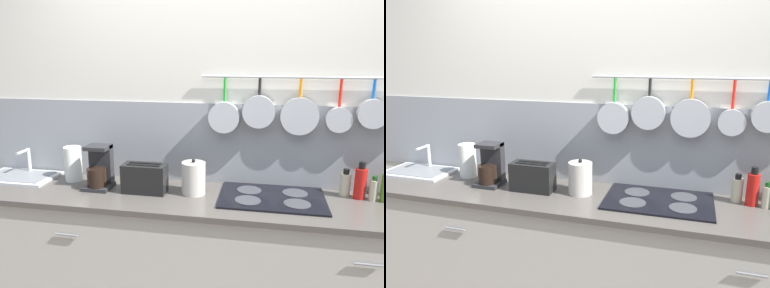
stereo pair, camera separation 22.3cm
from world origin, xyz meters
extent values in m
cube|color=silver|center=(0.00, 0.33, 1.30)|extent=(7.20, 0.06, 2.60)
cube|color=gray|center=(0.00, 0.33, 1.15)|extent=(7.20, 0.07, 0.54)
cylinder|color=#B7BABF|center=(0.59, 0.28, 1.60)|extent=(1.43, 0.02, 0.02)
cylinder|color=green|center=(0.03, 0.28, 1.52)|extent=(0.02, 0.02, 0.15)
cylinder|color=#B7BABF|center=(0.03, 0.25, 1.34)|extent=(0.20, 0.06, 0.20)
cylinder|color=black|center=(0.25, 0.28, 1.54)|extent=(0.02, 0.02, 0.11)
cylinder|color=#B7BABF|center=(0.25, 0.25, 1.38)|extent=(0.20, 0.06, 0.20)
cylinder|color=orange|center=(0.50, 0.28, 1.53)|extent=(0.02, 0.02, 0.11)
cylinder|color=#B7BABF|center=(0.50, 0.26, 1.36)|extent=(0.23, 0.04, 0.23)
cylinder|color=red|center=(0.73, 0.28, 1.51)|extent=(0.02, 0.02, 0.17)
cylinder|color=#B7BABF|center=(0.73, 0.25, 1.35)|extent=(0.16, 0.05, 0.16)
cylinder|color=#1959B2|center=(0.92, 0.28, 1.54)|extent=(0.02, 0.02, 0.11)
cylinder|color=#B7BABF|center=(0.92, 0.25, 1.39)|extent=(0.18, 0.05, 0.18)
cube|color=#B7B2A8|center=(0.00, 0.00, 0.42)|extent=(3.35, 0.54, 0.85)
cylinder|color=slate|center=(-0.84, -0.28, 0.70)|extent=(0.14, 0.01, 0.01)
cylinder|color=slate|center=(0.84, -0.28, 0.70)|extent=(0.14, 0.01, 0.01)
cube|color=#4C4742|center=(0.00, 0.00, 0.87)|extent=(3.39, 0.58, 0.03)
cube|color=#B7BABF|center=(-1.40, 0.11, 0.89)|extent=(0.50, 0.32, 0.01)
cube|color=slate|center=(-1.40, 0.11, 0.90)|extent=(0.43, 0.26, 0.00)
cylinder|color=#B7BABF|center=(-1.40, 0.23, 0.98)|extent=(0.03, 0.03, 0.19)
cylinder|color=#B7BABF|center=(-1.40, 0.17, 1.06)|extent=(0.02, 0.13, 0.02)
cylinder|color=white|center=(-1.00, 0.14, 1.00)|extent=(0.12, 0.12, 0.24)
cube|color=#262628|center=(-0.76, 0.02, 0.89)|extent=(0.17, 0.17, 0.02)
cube|color=#262628|center=(-0.76, 0.08, 1.02)|extent=(0.15, 0.06, 0.28)
cylinder|color=black|center=(-0.76, 0.00, 0.97)|extent=(0.13, 0.13, 0.12)
cube|color=#262628|center=(-0.76, 0.04, 1.15)|extent=(0.15, 0.13, 0.02)
cube|color=black|center=(-0.44, 0.01, 0.97)|extent=(0.28, 0.13, 0.18)
cube|color=black|center=(-0.44, -0.01, 1.07)|extent=(0.21, 0.02, 0.00)
cube|color=black|center=(-0.44, 0.04, 1.07)|extent=(0.21, 0.02, 0.00)
cube|color=black|center=(-0.59, 0.01, 1.01)|extent=(0.02, 0.02, 0.02)
cylinder|color=beige|center=(-0.13, 0.05, 0.98)|extent=(0.15, 0.15, 0.20)
sphere|color=black|center=(-0.13, 0.05, 1.10)|extent=(0.02, 0.02, 0.02)
cube|color=black|center=(0.35, 0.06, 0.89)|extent=(0.63, 0.44, 0.01)
cylinder|color=#38383D|center=(0.21, -0.03, 0.90)|extent=(0.15, 0.15, 0.00)
cylinder|color=#38383D|center=(0.49, -0.03, 0.90)|extent=(0.15, 0.15, 0.00)
cylinder|color=#38383D|center=(0.21, 0.15, 0.90)|extent=(0.15, 0.15, 0.00)
cylinder|color=#38383D|center=(0.49, 0.15, 0.90)|extent=(0.15, 0.15, 0.00)
cylinder|color=#BFB799|center=(0.79, 0.20, 0.95)|extent=(0.06, 0.06, 0.14)
cylinder|color=black|center=(0.79, 0.20, 1.04)|extent=(0.04, 0.04, 0.03)
cylinder|color=red|center=(0.87, 0.16, 0.98)|extent=(0.07, 0.07, 0.19)
cylinder|color=black|center=(0.87, 0.16, 1.09)|extent=(0.04, 0.04, 0.04)
cylinder|color=#BFB799|center=(0.94, 0.14, 0.95)|extent=(0.05, 0.05, 0.13)
cylinder|color=#194C19|center=(0.94, 0.14, 1.02)|extent=(0.03, 0.03, 0.03)
camera|label=1|loc=(0.29, -2.13, 1.74)|focal=35.00mm
camera|label=2|loc=(0.50, -2.08, 1.74)|focal=35.00mm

